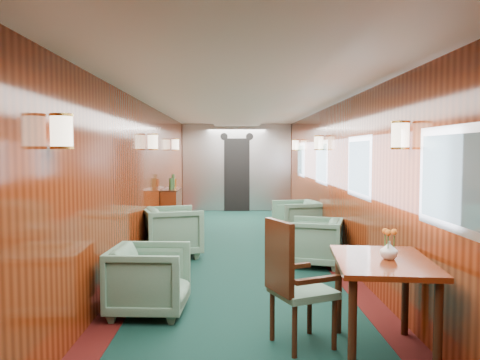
{
  "coord_description": "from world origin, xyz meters",
  "views": [
    {
      "loc": [
        -0.15,
        -6.97,
        1.66
      ],
      "look_at": [
        0.0,
        1.16,
        1.15
      ],
      "focal_mm": 35.0,
      "sensor_mm": 36.0,
      "label": 1
    }
  ],
  "objects_px": {
    "armchair_left_near": "(150,280)",
    "armchair_left_far": "(172,232)",
    "armchair_right_near": "(315,242)",
    "side_chair": "(292,278)",
    "dining_table": "(382,275)",
    "credenza": "(172,211)",
    "armchair_right_far": "(298,220)"
  },
  "relations": [
    {
      "from": "armchair_left_near",
      "to": "armchair_left_far",
      "type": "height_order",
      "value": "armchair_left_far"
    },
    {
      "from": "armchair_right_near",
      "to": "side_chair",
      "type": "bearing_deg",
      "value": 3.12
    },
    {
      "from": "side_chair",
      "to": "armchair_right_near",
      "type": "distance_m",
      "value": 2.9
    },
    {
      "from": "dining_table",
      "to": "credenza",
      "type": "relative_size",
      "value": 0.95
    },
    {
      "from": "credenza",
      "to": "armchair_right_near",
      "type": "xyz_separation_m",
      "value": [
        2.4,
        -2.62,
        -0.12
      ]
    },
    {
      "from": "dining_table",
      "to": "armchair_left_far",
      "type": "bearing_deg",
      "value": 127.35
    },
    {
      "from": "armchair_left_near",
      "to": "side_chair",
      "type": "bearing_deg",
      "value": -118.96
    },
    {
      "from": "dining_table",
      "to": "armchair_right_far",
      "type": "relative_size",
      "value": 1.41
    },
    {
      "from": "armchair_left_near",
      "to": "dining_table",
      "type": "bearing_deg",
      "value": -113.44
    },
    {
      "from": "dining_table",
      "to": "side_chair",
      "type": "relative_size",
      "value": 1.05
    },
    {
      "from": "credenza",
      "to": "armchair_left_far",
      "type": "relative_size",
      "value": 1.39
    },
    {
      "from": "dining_table",
      "to": "armchair_left_far",
      "type": "xyz_separation_m",
      "value": [
        -2.14,
        3.62,
        -0.27
      ]
    },
    {
      "from": "armchair_left_near",
      "to": "armchair_right_near",
      "type": "xyz_separation_m",
      "value": [
        2.04,
        1.96,
        -0.01
      ]
    },
    {
      "from": "armchair_right_near",
      "to": "armchair_right_far",
      "type": "distance_m",
      "value": 2.01
    },
    {
      "from": "armchair_left_near",
      "to": "armchair_left_far",
      "type": "xyz_separation_m",
      "value": [
        -0.1,
        2.6,
        0.04
      ]
    },
    {
      "from": "side_chair",
      "to": "credenza",
      "type": "distance_m",
      "value": 5.68
    },
    {
      "from": "armchair_left_near",
      "to": "armchair_left_far",
      "type": "relative_size",
      "value": 0.9
    },
    {
      "from": "credenza",
      "to": "armchair_right_near",
      "type": "height_order",
      "value": "credenza"
    },
    {
      "from": "dining_table",
      "to": "armchair_right_far",
      "type": "bearing_deg",
      "value": 96.42
    },
    {
      "from": "credenza",
      "to": "armchair_right_near",
      "type": "relative_size",
      "value": 1.57
    },
    {
      "from": "dining_table",
      "to": "armchair_right_far",
      "type": "xyz_separation_m",
      "value": [
        0.03,
        4.99,
        -0.3
      ]
    },
    {
      "from": "dining_table",
      "to": "credenza",
      "type": "height_order",
      "value": "credenza"
    },
    {
      "from": "armchair_right_near",
      "to": "armchair_left_far",
      "type": "bearing_deg",
      "value": -89.52
    },
    {
      "from": "side_chair",
      "to": "armchair_left_near",
      "type": "relative_size",
      "value": 1.41
    },
    {
      "from": "dining_table",
      "to": "armchair_right_far",
      "type": "distance_m",
      "value": 5.0
    },
    {
      "from": "side_chair",
      "to": "armchair_right_far",
      "type": "bearing_deg",
      "value": 58.54
    },
    {
      "from": "dining_table",
      "to": "armchair_right_near",
      "type": "bearing_deg",
      "value": 96.84
    },
    {
      "from": "armchair_left_far",
      "to": "armchair_right_near",
      "type": "xyz_separation_m",
      "value": [
        2.14,
        -0.64,
        -0.05
      ]
    },
    {
      "from": "side_chair",
      "to": "armchair_left_near",
      "type": "bearing_deg",
      "value": 125.09
    },
    {
      "from": "side_chair",
      "to": "credenza",
      "type": "relative_size",
      "value": 0.91
    },
    {
      "from": "credenza",
      "to": "armchair_right_near",
      "type": "distance_m",
      "value": 3.55
    },
    {
      "from": "dining_table",
      "to": "credenza",
      "type": "distance_m",
      "value": 6.1
    }
  ]
}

